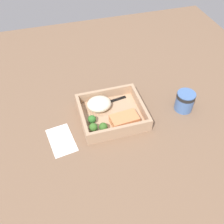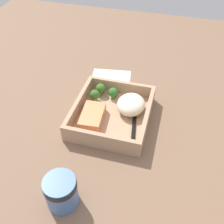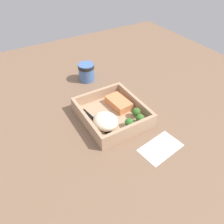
# 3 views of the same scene
# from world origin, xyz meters

# --- Properties ---
(ground_plane) EXTENTS (1.60, 1.60, 0.02)m
(ground_plane) POSITION_xyz_m (0.00, 0.00, -0.01)
(ground_plane) COLOR brown
(takeout_tray) EXTENTS (0.24, 0.22, 0.01)m
(takeout_tray) POSITION_xyz_m (0.00, 0.00, 0.01)
(takeout_tray) COLOR tan
(takeout_tray) RESTS_ON ground_plane
(tray_rim) EXTENTS (0.24, 0.22, 0.04)m
(tray_rim) POSITION_xyz_m (0.00, 0.00, 0.03)
(tray_rim) COLOR tan
(tray_rim) RESTS_ON takeout_tray
(salmon_fillet) EXTENTS (0.11, 0.07, 0.03)m
(salmon_fillet) POSITION_xyz_m (-0.03, 0.05, 0.03)
(salmon_fillet) COLOR #E48651
(salmon_fillet) RESTS_ON takeout_tray
(mashed_potatoes) EXTENTS (0.10, 0.08, 0.05)m
(mashed_potatoes) POSITION_xyz_m (0.04, -0.05, 0.04)
(mashed_potatoes) COLOR beige
(mashed_potatoes) RESTS_ON takeout_tray
(broccoli_floret_1) EXTENTS (0.03, 0.03, 0.04)m
(broccoli_floret_1) POSITION_xyz_m (0.09, 0.06, 0.03)
(broccoli_floret_1) COLOR #7CA155
(broccoli_floret_1) RESTS_ON takeout_tray
(broccoli_floret_2) EXTENTS (0.03, 0.03, 0.04)m
(broccoli_floret_2) POSITION_xyz_m (0.05, 0.07, 0.03)
(broccoli_floret_2) COLOR #88AF60
(broccoli_floret_2) RESTS_ON takeout_tray
(broccoli_floret_3) EXTENTS (0.03, 0.03, 0.04)m
(broccoli_floret_3) POSITION_xyz_m (0.08, 0.02, 0.03)
(broccoli_floret_3) COLOR #809A52
(broccoli_floret_3) RESTS_ON takeout_tray
(fork) EXTENTS (0.16, 0.04, 0.00)m
(fork) POSITION_xyz_m (0.01, -0.07, 0.01)
(fork) COLOR black
(fork) RESTS_ON takeout_tray
(paper_cup) EXTENTS (0.07, 0.07, 0.08)m
(paper_cup) POSITION_xyz_m (-0.28, 0.04, 0.04)
(paper_cup) COLOR #4A6FAD
(paper_cup) RESTS_ON ground_plane
(receipt_slip) EXTENTS (0.10, 0.15, 0.00)m
(receipt_slip) POSITION_xyz_m (0.21, 0.06, 0.00)
(receipt_slip) COLOR white
(receipt_slip) RESTS_ON ground_plane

